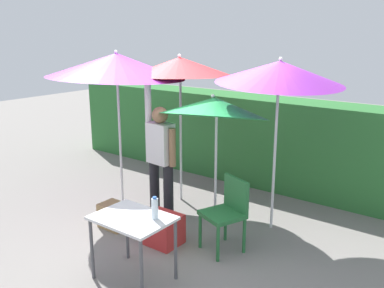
{
  "coord_description": "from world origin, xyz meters",
  "views": [
    {
      "loc": [
        3.31,
        -4.12,
        2.58
      ],
      "look_at": [
        0.0,
        0.3,
        1.1
      ],
      "focal_mm": 39.61,
      "sensor_mm": 36.0,
      "label": 1
    }
  ],
  "objects": [
    {
      "name": "ground_plane",
      "position": [
        0.0,
        0.0,
        0.0
      ],
      "size": [
        24.0,
        24.0,
        0.0
      ],
      "primitive_type": "plane",
      "color": "gray"
    },
    {
      "name": "hedge_row",
      "position": [
        0.0,
        2.24,
        0.75
      ],
      "size": [
        8.0,
        0.7,
        1.5
      ],
      "primitive_type": "cube",
      "color": "#2D7033",
      "rests_on": "ground_plane"
    },
    {
      "name": "umbrella_rainbow",
      "position": [
        -1.27,
        0.18,
        2.09
      ],
      "size": [
        2.01,
        2.02,
        2.33
      ],
      "color": "silver",
      "rests_on": "ground_plane"
    },
    {
      "name": "umbrella_orange",
      "position": [
        -0.58,
        0.77,
        2.07
      ],
      "size": [
        1.55,
        1.55,
        2.26
      ],
      "color": "silver",
      "rests_on": "ground_plane"
    },
    {
      "name": "umbrella_yellow",
      "position": [
        1.02,
        0.74,
        2.08
      ],
      "size": [
        1.61,
        1.6,
        2.28
      ],
      "color": "silver",
      "rests_on": "ground_plane"
    },
    {
      "name": "umbrella_navy",
      "position": [
        0.25,
        0.46,
        1.61
      ],
      "size": [
        1.5,
        1.49,
        1.94
      ],
      "color": "silver",
      "rests_on": "ground_plane"
    },
    {
      "name": "person_vendor",
      "position": [
        -0.37,
        0.08,
        0.93
      ],
      "size": [
        0.56,
        0.25,
        1.88
      ],
      "color": "black",
      "rests_on": "ground_plane"
    },
    {
      "name": "chair_plastic",
      "position": [
        0.84,
        -0.12,
        0.51
      ],
      "size": [
        0.57,
        0.57,
        0.89
      ],
      "color": "#236633",
      "rests_on": "ground_plane"
    },
    {
      "name": "cooler_box",
      "position": [
        0.12,
        -0.48,
        0.19
      ],
      "size": [
        0.46,
        0.38,
        0.38
      ],
      "primitive_type": "cube",
      "color": "red",
      "rests_on": "ground_plane"
    },
    {
      "name": "crate_cardboard",
      "position": [
        -0.69,
        -0.53,
        0.16
      ],
      "size": [
        0.38,
        0.29,
        0.33
      ],
      "primitive_type": "cube",
      "color": "#9E7A4C",
      "rests_on": "ground_plane"
    },
    {
      "name": "folding_table",
      "position": [
        0.4,
        -1.26,
        0.63
      ],
      "size": [
        0.8,
        0.6,
        0.72
      ],
      "color": "#4C4C51",
      "rests_on": "ground_plane"
    },
    {
      "name": "bottle_water",
      "position": [
        0.62,
        -1.16,
        0.83
      ],
      "size": [
        0.07,
        0.07,
        0.24
      ],
      "color": "silver",
      "rests_on": "folding_table"
    }
  ]
}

